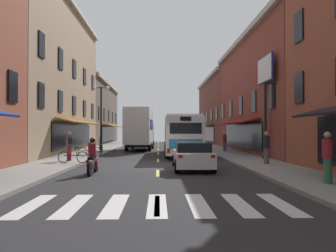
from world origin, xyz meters
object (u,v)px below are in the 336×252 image
motorcycle_rider (92,159)px  bicycle_near (73,157)px  sedan_mid (192,155)px  pedestrian_mid (266,147)px  billboard_sign (265,81)px  sedan_near (145,140)px  transit_bus (181,135)px  box_truck (140,129)px  pedestrian_near (69,145)px  street_lamp_twin (101,116)px  pedestrian_far (225,141)px  bicycle_mid (90,151)px  pedestrian_rear (328,157)px

motorcycle_rider → bicycle_near: (-1.83, 3.72, -0.21)m
motorcycle_rider → bicycle_near: bearing=116.2°
sedan_mid → pedestrian_mid: bearing=16.0°
billboard_sign → sedan_near: (-8.82, 23.00, -4.56)m
transit_bus → motorcycle_rider: 12.57m
box_truck → bicycle_near: bearing=-101.7°
bicycle_near → pedestrian_near: 1.73m
box_truck → pedestrian_mid: size_ratio=4.48×
street_lamp_twin → pedestrian_far: bearing=6.9°
box_truck → pedestrian_near: 13.28m
sedan_mid → billboard_sign: bearing=40.7°
billboard_sign → bicycle_mid: (-11.92, 2.29, -4.76)m
box_truck → pedestrian_near: bearing=-105.7°
box_truck → pedestrian_near: size_ratio=4.57×
motorcycle_rider → bicycle_near: size_ratio=1.21×
transit_bus → pedestrian_mid: transit_bus is taller
transit_bus → sedan_near: 18.11m
transit_bus → sedan_mid: 9.87m
motorcycle_rider → pedestrian_mid: (8.94, 2.96, 0.36)m
motorcycle_rider → street_lamp_twin: 13.14m
sedan_near → motorcycle_rider: bearing=-92.3°
motorcycle_rider → pedestrian_rear: 9.59m
street_lamp_twin → bicycle_mid: bearing=-90.7°
transit_bus → motorcycle_rider: (-4.81, -11.58, -0.92)m
bicycle_mid → pedestrian_mid: size_ratio=0.96×
billboard_sign → transit_bus: size_ratio=0.60×
sedan_near → pedestrian_far: bearing=-63.2°
billboard_sign → sedan_near: bearing=111.0°
sedan_mid → motorcycle_rider: motorcycle_rider is taller
transit_bus → sedan_near: (-3.62, 17.72, -0.92)m
pedestrian_mid → sedan_mid: bearing=-0.1°
pedestrian_near → pedestrian_rear: 14.41m
transit_bus → pedestrian_rear: bearing=-75.2°
billboard_sign → bicycle_mid: billboard_sign is taller
pedestrian_far → sedan_mid: bearing=43.6°
motorcycle_rider → pedestrian_mid: size_ratio=1.16×
billboard_sign → sedan_near: size_ratio=1.43×
billboard_sign → box_truck: 15.00m
transit_bus → bicycle_mid: transit_bus is taller
pedestrian_near → pedestrian_mid: 11.63m
billboard_sign → pedestrian_near: 13.20m
motorcycle_rider → pedestrian_far: size_ratio=1.22×
billboard_sign → motorcycle_rider: billboard_sign is taller
pedestrian_far → bicycle_mid: bearing=-0.8°
pedestrian_mid → transit_bus: bearing=-80.4°
sedan_near → motorcycle_rider: 29.32m
bicycle_near → box_truck: bearing=78.3°
sedan_mid → pedestrian_near: (-7.18, 3.47, 0.36)m
sedan_mid → pedestrian_mid: (4.23, 1.21, 0.36)m
billboard_sign → pedestrian_rear: bearing=-96.6°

